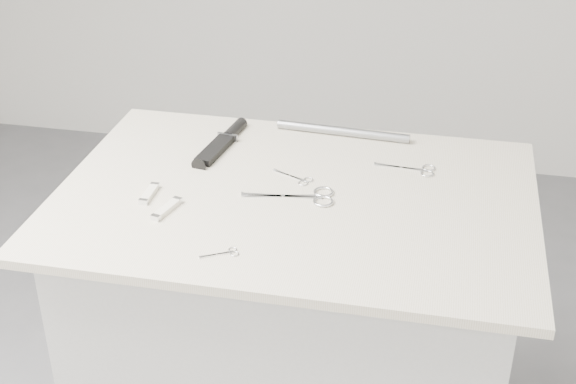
% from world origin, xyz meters
% --- Properties ---
extents(plinth, '(0.90, 0.60, 0.90)m').
position_xyz_m(plinth, '(0.00, 0.00, 0.45)').
color(plinth, '#BABAB8').
rests_on(plinth, ground).
extents(display_board, '(1.00, 0.70, 0.02)m').
position_xyz_m(display_board, '(0.00, 0.00, 0.91)').
color(display_board, beige).
rests_on(display_board, plinth).
extents(large_shears, '(0.19, 0.08, 0.01)m').
position_xyz_m(large_shears, '(0.03, -0.01, 0.92)').
color(large_shears, silver).
rests_on(large_shears, display_board).
extents(embroidery_scissors_a, '(0.13, 0.06, 0.00)m').
position_xyz_m(embroidery_scissors_a, '(0.24, 0.16, 0.92)').
color(embroidery_scissors_a, silver).
rests_on(embroidery_scissors_a, display_board).
extents(embroidery_scissors_b, '(0.09, 0.06, 0.00)m').
position_xyz_m(embroidery_scissors_b, '(-0.01, 0.07, 0.92)').
color(embroidery_scissors_b, silver).
rests_on(embroidery_scissors_b, display_board).
extents(tiny_scissors, '(0.07, 0.05, 0.00)m').
position_xyz_m(tiny_scissors, '(-0.08, -0.25, 0.92)').
color(tiny_scissors, silver).
rests_on(tiny_scissors, display_board).
extents(sheathed_knife, '(0.07, 0.23, 0.03)m').
position_xyz_m(sheathed_knife, '(-0.21, 0.20, 0.93)').
color(sheathed_knife, black).
rests_on(sheathed_knife, display_board).
extents(pocket_knife_a, '(0.02, 0.08, 0.01)m').
position_xyz_m(pocket_knife_a, '(-0.30, -0.07, 0.92)').
color(pocket_knife_a, white).
rests_on(pocket_knife_a, display_board).
extents(pocket_knife_b, '(0.04, 0.09, 0.01)m').
position_xyz_m(pocket_knife_b, '(-0.24, -0.12, 0.93)').
color(pocket_knife_b, white).
rests_on(pocket_knife_b, display_board).
extents(metal_rail, '(0.32, 0.04, 0.02)m').
position_xyz_m(metal_rail, '(0.06, 0.30, 0.93)').
color(metal_rail, gray).
rests_on(metal_rail, display_board).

